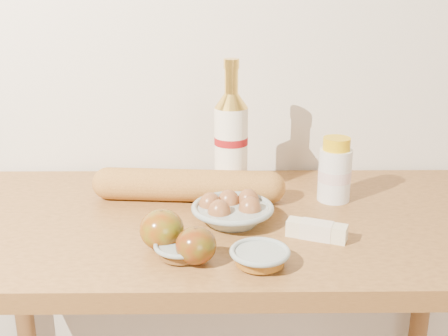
{
  "coord_description": "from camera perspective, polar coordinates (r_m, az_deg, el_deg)",
  "views": [
    {
      "loc": [
        -0.01,
        0.09,
        1.38
      ],
      "look_at": [
        0.0,
        1.15,
        1.02
      ],
      "focal_mm": 45.0,
      "sensor_mm": 36.0,
      "label": 1
    }
  ],
  "objects": [
    {
      "name": "table",
      "position": [
        1.25,
        -0.01,
        -10.2
      ],
      "size": [
        1.2,
        0.6,
        0.9
      ],
      "color": "#9F6B33",
      "rests_on": "ground"
    },
    {
      "name": "syrup_bowl",
      "position": [
        1.0,
        3.66,
        -8.97
      ],
      "size": [
        0.12,
        0.12,
        0.03
      ],
      "rotation": [
        0.0,
        0.0,
        0.08
      ],
      "color": "gray",
      "rests_on": "table"
    },
    {
      "name": "egg_bowl",
      "position": [
        1.16,
        0.83,
        -4.38
      ],
      "size": [
        0.21,
        0.21,
        0.06
      ],
      "rotation": [
        0.0,
        0.0,
        0.24
      ],
      "color": "gray",
      "rests_on": "table"
    },
    {
      "name": "bourbon_bottle",
      "position": [
        1.28,
        0.73,
        2.73
      ],
      "size": [
        0.1,
        0.1,
        0.31
      ],
      "rotation": [
        0.0,
        0.0,
        -0.35
      ],
      "color": "white",
      "rests_on": "table"
    },
    {
      "name": "apple_redgreen_right",
      "position": [
        1.05,
        -6.34,
        -6.23
      ],
      "size": [
        0.09,
        0.09,
        0.08
      ],
      "rotation": [
        0.0,
        0.0,
        -0.15
      ],
      "color": "#971408",
      "rests_on": "table"
    },
    {
      "name": "cream_bottle",
      "position": [
        1.28,
        11.19,
        -0.35
      ],
      "size": [
        0.08,
        0.08,
        0.15
      ],
      "rotation": [
        0.0,
        0.0,
        -0.13
      ],
      "color": "silver",
      "rests_on": "table"
    },
    {
      "name": "sugar_bowl",
      "position": [
        1.03,
        -4.37,
        -8.25
      ],
      "size": [
        0.13,
        0.13,
        0.03
      ],
      "rotation": [
        0.0,
        0.0,
        -0.41
      ],
      "color": "gray",
      "rests_on": "table"
    },
    {
      "name": "baguette",
      "position": [
        1.27,
        -3.68,
        -1.77
      ],
      "size": [
        0.44,
        0.11,
        0.07
      ],
      "rotation": [
        0.0,
        0.0,
        -0.08
      ],
      "color": "#C2853B",
      "rests_on": "table"
    },
    {
      "name": "apple_redgreen_front",
      "position": [
        1.0,
        -2.86,
        -7.87
      ],
      "size": [
        0.09,
        0.09,
        0.07
      ],
      "rotation": [
        0.0,
        0.0,
        -0.33
      ],
      "color": "maroon",
      "rests_on": "table"
    },
    {
      "name": "back_wall",
      "position": [
        1.42,
        -0.15,
        15.54
      ],
      "size": [
        3.5,
        0.02,
        2.6
      ],
      "primitive_type": "cube",
      "color": "beige",
      "rests_on": "ground"
    },
    {
      "name": "butter_stick",
      "position": [
        1.11,
        9.39,
        -6.28
      ],
      "size": [
        0.12,
        0.07,
        0.03
      ],
      "rotation": [
        0.0,
        0.0,
        -0.38
      ],
      "color": "beige",
      "rests_on": "table"
    }
  ]
}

